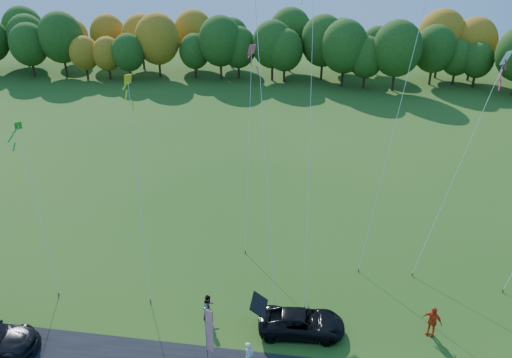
# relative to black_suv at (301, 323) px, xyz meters

# --- Properties ---
(ground) EXTENTS (160.00, 160.00, 0.00)m
(ground) POSITION_rel_black_suv_xyz_m (-3.36, -0.88, -0.68)
(ground) COLOR #225215
(tree_line) EXTENTS (116.00, 12.00, 10.00)m
(tree_line) POSITION_rel_black_suv_xyz_m (-3.36, 54.12, -0.68)
(tree_line) COLOR #1E4711
(tree_line) RESTS_ON ground
(black_suv) EXTENTS (5.01, 2.58, 1.35)m
(black_suv) POSITION_rel_black_suv_xyz_m (0.00, 0.00, 0.00)
(black_suv) COLOR black
(black_suv) RESTS_ON ground
(person_tailgate_a) EXTENTS (0.58, 0.70, 1.63)m
(person_tailgate_a) POSITION_rel_black_suv_xyz_m (-2.52, -3.00, 0.14)
(person_tailgate_a) COLOR silver
(person_tailgate_a) RESTS_ON ground
(person_tailgate_b) EXTENTS (0.91, 0.98, 1.61)m
(person_tailgate_b) POSITION_rel_black_suv_xyz_m (-5.45, 0.38, 0.13)
(person_tailgate_b) COLOR gray
(person_tailgate_b) RESTS_ON ground
(person_east) EXTENTS (1.19, 0.95, 1.89)m
(person_east) POSITION_rel_black_suv_xyz_m (7.23, 0.91, 0.27)
(person_east) COLOR red
(person_east) RESTS_ON ground
(feather_flag) EXTENTS (0.45, 0.21, 3.56)m
(feather_flag) POSITION_rel_black_suv_xyz_m (-4.61, -2.93, 1.49)
(feather_flag) COLOR #999999
(feather_flag) RESTS_ON ground
(kite_delta_blue) EXTENTS (5.10, 10.60, 32.40)m
(kite_delta_blue) POSITION_rel_black_suv_xyz_m (-3.55, 6.61, 15.14)
(kite_delta_blue) COLOR #4C3F33
(kite_delta_blue) RESTS_ON ground
(kite_parafoil_orange) EXTENTS (7.29, 12.15, 31.92)m
(kite_parafoil_orange) POSITION_rel_black_suv_xyz_m (6.25, 12.11, 15.11)
(kite_parafoil_orange) COLOR #4C3F33
(kite_parafoil_orange) RESTS_ON ground
(kite_delta_red) EXTENTS (2.40, 11.42, 21.81)m
(kite_delta_red) POSITION_rel_black_suv_xyz_m (-0.37, 7.57, 10.48)
(kite_delta_red) COLOR #4C3F33
(kite_delta_red) RESTS_ON ground
(kite_diamond_yellow) EXTENTS (2.54, 5.62, 13.15)m
(kite_diamond_yellow) POSITION_rel_black_suv_xyz_m (-10.38, 3.79, 5.76)
(kite_diamond_yellow) COLOR #4C3F33
(kite_diamond_yellow) RESTS_ON ground
(kite_diamond_green) EXTENTS (3.96, 5.08, 10.06)m
(kite_diamond_green) POSITION_rel_black_suv_xyz_m (-17.01, 3.25, 4.18)
(kite_diamond_green) COLOR #4C3F33
(kite_diamond_green) RESTS_ON ground
(kite_diamond_white) EXTENTS (5.48, 6.22, 14.28)m
(kite_diamond_white) POSITION_rel_black_suv_xyz_m (9.33, 9.09, 6.14)
(kite_diamond_white) COLOR #4C3F33
(kite_diamond_white) RESTS_ON ground
(kite_diamond_pink) EXTENTS (1.33, 8.23, 13.56)m
(kite_diamond_pink) POSITION_rel_black_suv_xyz_m (-4.81, 11.21, 5.96)
(kite_diamond_pink) COLOR #4C3F33
(kite_diamond_pink) RESTS_ON ground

